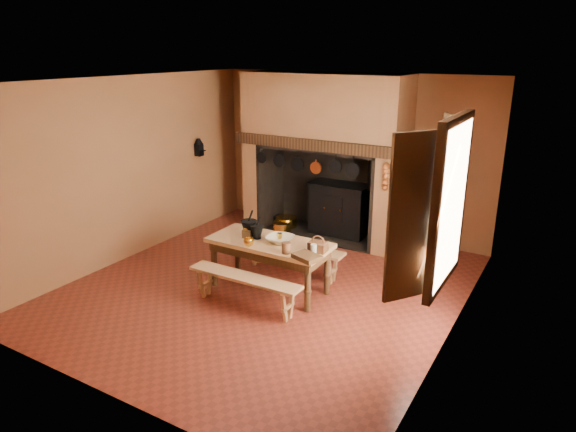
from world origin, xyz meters
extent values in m
plane|color=maroon|center=(0.00, 0.00, 0.00)|extent=(5.50, 5.50, 0.00)
plane|color=silver|center=(0.00, 0.00, 2.80)|extent=(5.50, 5.50, 0.00)
cube|color=#955E3B|center=(0.00, 2.75, 1.40)|extent=(5.00, 0.02, 2.80)
cube|color=#955E3B|center=(-2.50, 0.00, 1.40)|extent=(0.02, 5.50, 2.80)
cube|color=#955E3B|center=(2.50, 0.00, 1.40)|extent=(0.02, 5.50, 2.80)
cube|color=#955E3B|center=(0.00, -2.75, 1.40)|extent=(5.00, 0.02, 2.80)
cube|color=#955E3B|center=(-1.55, 2.30, 1.40)|extent=(0.30, 0.90, 2.80)
cube|color=#955E3B|center=(0.95, 2.30, 1.40)|extent=(0.30, 0.90, 2.80)
cube|color=#955E3B|center=(-0.30, 2.30, 2.20)|extent=(2.20, 0.90, 1.20)
cube|color=black|center=(-0.30, 1.90, 1.69)|extent=(2.95, 0.22, 0.18)
cube|color=black|center=(-0.30, 2.72, 0.80)|extent=(2.20, 0.06, 1.60)
cube|color=black|center=(-0.30, 2.30, 0.01)|extent=(2.20, 0.90, 0.02)
cube|color=black|center=(-0.05, 2.45, 0.45)|extent=(1.00, 0.50, 0.90)
cube|color=black|center=(-0.05, 2.43, 0.92)|extent=(1.04, 0.54, 0.04)
cube|color=black|center=(-0.05, 2.19, 0.55)|extent=(0.35, 0.02, 0.45)
cylinder|color=black|center=(0.50, 2.45, 1.25)|extent=(0.10, 0.10, 0.70)
cylinder|color=gold|center=(-0.20, 2.17, 0.55)|extent=(0.03, 0.03, 0.03)
cylinder|color=gold|center=(0.10, 2.17, 0.55)|extent=(0.03, 0.03, 0.03)
cylinder|color=gold|center=(-1.05, 2.30, 0.10)|extent=(0.40, 0.40, 0.20)
cylinder|color=gold|center=(-1.00, 2.05, 0.09)|extent=(0.34, 0.34, 0.18)
cube|color=black|center=(-1.25, 2.40, 0.08)|extent=(0.18, 0.18, 0.16)
cone|color=#4B5628|center=(1.18, 1.79, 1.38)|extent=(0.20, 0.20, 0.35)
cube|color=white|center=(2.48, -0.40, 1.70)|extent=(0.02, 1.00, 1.60)
cube|color=#3A2412|center=(2.45, -0.40, 2.54)|extent=(0.08, 1.16, 0.08)
cube|color=#3A2412|center=(2.45, -0.40, 0.86)|extent=(0.08, 1.16, 0.08)
cube|color=#3A2412|center=(2.25, -1.08, 1.70)|extent=(0.29, 0.39, 1.60)
cube|color=#3A2412|center=(2.25, 0.28, 1.70)|extent=(0.29, 0.39, 1.60)
cube|color=black|center=(-2.42, 1.55, 1.45)|extent=(0.12, 0.12, 0.22)
cone|color=black|center=(-2.42, 1.55, 1.60)|extent=(0.16, 0.16, 0.10)
cylinder|color=black|center=(-2.33, 1.55, 1.45)|extent=(0.12, 0.02, 0.02)
cube|color=#A87B4D|center=(0.07, -0.05, 0.69)|extent=(1.66, 0.74, 0.06)
cube|color=#3A2412|center=(0.07, -0.05, 0.60)|extent=(1.55, 0.63, 0.13)
cylinder|color=#3A2412|center=(-0.67, -0.32, 0.33)|extent=(0.08, 0.08, 0.66)
cylinder|color=#3A2412|center=(0.81, -0.32, 0.33)|extent=(0.08, 0.08, 0.66)
cylinder|color=#3A2412|center=(-0.67, 0.23, 0.33)|extent=(0.08, 0.08, 0.66)
cylinder|color=#3A2412|center=(0.81, 0.23, 0.33)|extent=(0.08, 0.08, 0.66)
cube|color=#A87B4D|center=(0.07, -0.64, 0.42)|extent=(1.57, 0.28, 0.04)
cube|color=#A87B4D|center=(0.07, 0.58, 0.43)|extent=(1.59, 0.28, 0.04)
cylinder|color=black|center=(-0.26, -0.04, 0.74)|extent=(0.13, 0.13, 0.04)
cone|color=black|center=(-0.26, -0.04, 0.85)|extent=(0.23, 0.23, 0.19)
cylinder|color=black|center=(-0.23, -0.04, 1.01)|extent=(0.09, 0.06, 0.18)
cylinder|color=black|center=(-0.12, -0.05, 0.74)|extent=(0.11, 0.11, 0.03)
cone|color=black|center=(-0.12, -0.05, 0.83)|extent=(0.19, 0.19, 0.16)
cylinder|color=black|center=(-0.10, -0.05, 0.97)|extent=(0.08, 0.04, 0.16)
cube|color=#3A2412|center=(-0.26, -0.08, 0.78)|extent=(0.14, 0.14, 0.11)
cylinder|color=gold|center=(-0.26, -0.08, 0.85)|extent=(0.09, 0.09, 0.03)
cylinder|color=black|center=(-0.21, -0.08, 0.88)|extent=(0.10, 0.04, 0.03)
cylinder|color=gold|center=(-0.11, -0.26, 0.76)|extent=(0.10, 0.10, 0.09)
cylinder|color=gold|center=(0.16, 0.09, 0.76)|extent=(0.09, 0.09, 0.08)
imported|color=beige|center=(0.23, -0.02, 0.76)|extent=(0.37, 0.37, 0.09)
cylinder|color=#52311E|center=(0.49, -0.30, 0.79)|extent=(0.14, 0.14, 0.14)
cylinder|color=beige|center=(0.80, -0.16, 0.79)|extent=(0.08, 0.08, 0.13)
cube|color=#4C2616|center=(0.80, -0.04, 0.78)|extent=(0.24, 0.18, 0.13)
torus|color=#4C2616|center=(0.80, -0.04, 0.85)|extent=(0.18, 0.03, 0.18)
cube|color=#3A2412|center=(0.80, -0.34, 0.75)|extent=(0.40, 0.34, 0.06)
imported|color=gold|center=(-0.06, -0.34, 0.77)|extent=(0.17, 0.17, 0.11)
camera|label=1|loc=(3.55, -5.46, 3.19)|focal=32.00mm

